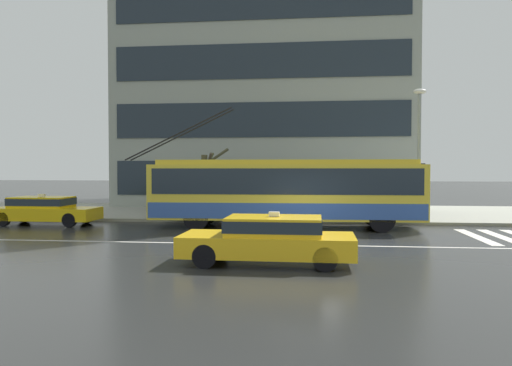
% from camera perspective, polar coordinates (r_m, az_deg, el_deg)
% --- Properties ---
extents(ground_plane, '(160.00, 160.00, 0.00)m').
position_cam_1_polar(ground_plane, '(17.64, 5.90, -6.59)').
color(ground_plane, '#262726').
extents(sidewalk_slab, '(80.00, 10.00, 0.14)m').
position_cam_1_polar(sidewalk_slab, '(27.54, 6.07, -3.44)').
color(sidewalk_slab, gray).
rests_on(sidewalk_slab, ground_plane).
extents(crosswalk_stripe_edge_near, '(0.44, 4.40, 0.01)m').
position_cam_1_polar(crosswalk_stripe_edge_near, '(20.07, 24.24, -5.71)').
color(crosswalk_stripe_edge_near, beige).
rests_on(crosswalk_stripe_edge_near, ground_plane).
extents(crosswalk_stripe_inner_a, '(0.44, 4.40, 0.01)m').
position_cam_1_polar(crosswalk_stripe_inner_a, '(20.37, 26.67, -5.63)').
color(crosswalk_stripe_inner_a, beige).
rests_on(crosswalk_stripe_inner_a, ground_plane).
extents(lane_centre_line, '(72.00, 0.14, 0.01)m').
position_cam_1_polar(lane_centre_line, '(16.45, 5.86, -7.18)').
color(lane_centre_line, silver).
rests_on(lane_centre_line, ground_plane).
extents(trolleybus, '(12.62, 2.77, 5.14)m').
position_cam_1_polar(trolleybus, '(20.88, 3.50, -0.87)').
color(trolleybus, yellow).
rests_on(trolleybus, ground_plane).
extents(taxi_oncoming_near, '(4.64, 1.88, 1.39)m').
position_cam_1_polar(taxi_oncoming_near, '(13.13, 1.63, -6.36)').
color(taxi_oncoming_near, yellow).
rests_on(taxi_oncoming_near, ground_plane).
extents(taxi_queued_behind_bus, '(4.72, 1.83, 1.39)m').
position_cam_1_polar(taxi_queued_behind_bus, '(24.05, -23.41, -2.81)').
color(taxi_queued_behind_bus, yellow).
rests_on(taxi_queued_behind_bus, ground_plane).
extents(bus_shelter, '(3.72, 1.85, 2.40)m').
position_cam_1_polar(bus_shelter, '(24.12, 2.23, 0.37)').
color(bus_shelter, gray).
rests_on(bus_shelter, sidewalk_slab).
extents(pedestrian_at_shelter, '(1.44, 1.44, 1.90)m').
position_cam_1_polar(pedestrian_at_shelter, '(24.87, -6.88, -0.32)').
color(pedestrian_at_shelter, '#565741').
rests_on(pedestrian_at_shelter, sidewalk_slab).
extents(pedestrian_approaching_curb, '(1.18, 1.18, 1.97)m').
position_cam_1_polar(pedestrian_approaching_curb, '(25.59, 1.85, -0.08)').
color(pedestrian_approaching_curb, navy).
rests_on(pedestrian_approaching_curb, sidewalk_slab).
extents(pedestrian_walking_past, '(1.12, 1.12, 1.95)m').
position_cam_1_polar(pedestrian_walking_past, '(24.76, -4.28, -0.22)').
color(pedestrian_walking_past, brown).
rests_on(pedestrian_walking_past, sidewalk_slab).
extents(street_lamp, '(0.60, 0.32, 6.05)m').
position_cam_1_polar(street_lamp, '(23.82, 18.45, 4.56)').
color(street_lamp, gray).
rests_on(street_lamp, sidewalk_slab).
extents(street_tree_bare, '(1.82, 2.41, 3.49)m').
position_cam_1_polar(street_tree_bare, '(26.23, -5.93, 0.59)').
color(street_tree_bare, '#4D4A2D').
rests_on(street_tree_bare, sidewalk_slab).
extents(office_tower_corner_left, '(19.36, 14.59, 25.28)m').
position_cam_1_polar(office_tower_corner_left, '(38.24, 1.56, 17.05)').
color(office_tower_corner_left, '#929A91').
rests_on(office_tower_corner_left, ground_plane).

